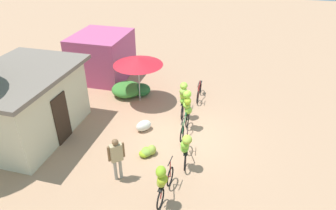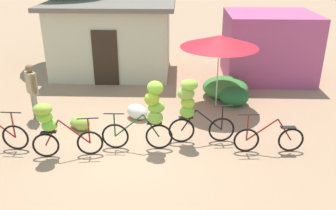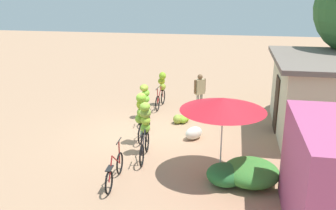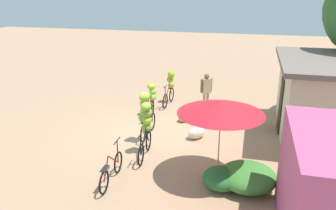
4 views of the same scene
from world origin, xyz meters
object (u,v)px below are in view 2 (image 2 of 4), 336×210
building_low (112,37)px  bicycle_center_loaded (150,111)px  bicycle_by_shop (191,106)px  bicycle_near_pile (52,125)px  banana_pile_on_ground (80,123)px  produce_sack (137,112)px  person_vendor (32,86)px  market_umbrella (219,41)px  bicycle_rightmost (269,139)px  shop_pink (268,46)px

building_low → bicycle_center_loaded: building_low is taller
bicycle_center_loaded → bicycle_by_shop: (0.99, 0.36, -0.00)m
bicycle_near_pile → banana_pile_on_ground: size_ratio=2.39×
bicycle_near_pile → produce_sack: size_ratio=2.35×
person_vendor → banana_pile_on_ground: bearing=-21.4°
market_umbrella → bicycle_near_pile: size_ratio=1.42×
bicycle_center_loaded → banana_pile_on_ground: (-2.05, 1.05, -0.87)m
bicycle_rightmost → market_umbrella: bearing=110.1°
building_low → shop_pink: 6.00m
market_umbrella → bicycle_by_shop: 2.74m
shop_pink → produce_sack: bearing=-139.0°
bicycle_rightmost → bicycle_near_pile: bearing=-175.5°
bicycle_by_shop → produce_sack: size_ratio=2.44×
shop_pink → produce_sack: shop_pink is taller
bicycle_by_shop → person_vendor: (-4.47, 1.26, -0.01)m
market_umbrella → bicycle_near_pile: 5.32m
shop_pink → bicycle_rightmost: 5.89m
bicycle_near_pile → bicycle_center_loaded: 2.28m
market_umbrella → bicycle_rightmost: market_umbrella is taller
bicycle_near_pile → bicycle_center_loaded: size_ratio=0.93×
bicycle_by_shop → bicycle_rightmost: size_ratio=1.00×
shop_pink → bicycle_center_loaded: bearing=-125.3°
bicycle_by_shop → produce_sack: 2.19m
bicycle_rightmost → produce_sack: size_ratio=2.44×
bicycle_rightmost → person_vendor: size_ratio=1.04×
bicycle_center_loaded → bicycle_by_shop: bearing=19.9°
bicycle_center_loaded → bicycle_rightmost: bicycle_center_loaded is taller
bicycle_near_pile → banana_pile_on_ground: bearing=83.1°
bicycle_by_shop → person_vendor: 4.64m
building_low → bicycle_center_loaded: (1.97, -6.11, -0.38)m
banana_pile_on_ground → person_vendor: (-1.43, 0.56, 0.85)m
building_low → person_vendor: building_low is taller
bicycle_near_pile → person_vendor: (-1.25, 2.06, 0.16)m
bicycle_center_loaded → bicycle_rightmost: size_ratio=1.03×
shop_pink → banana_pile_on_ground: 7.70m
produce_sack → person_vendor: bearing=-178.0°
shop_pink → bicycle_rightmost: (-1.15, -5.71, -0.88)m
banana_pile_on_ground → produce_sack: produce_sack is taller
bicycle_rightmost → produce_sack: (-3.40, 1.76, -0.13)m
building_low → produce_sack: (1.43, -4.40, -1.18)m
shop_pink → person_vendor: shop_pink is taller
shop_pink → person_vendor: 8.52m
market_umbrella → person_vendor: (-5.33, -1.12, -1.07)m
person_vendor → bicycle_by_shop: bearing=-15.7°
bicycle_near_pile → bicycle_rightmost: bearing=4.5°
bicycle_by_shop → person_vendor: bicycle_by_shop is taller
building_low → bicycle_rightmost: bearing=-51.9°
bicycle_near_pile → produce_sack: (1.70, 2.16, -0.62)m
shop_pink → building_low: bearing=175.8°
bicycle_by_shop → bicycle_rightmost: (1.88, -0.40, -0.67)m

